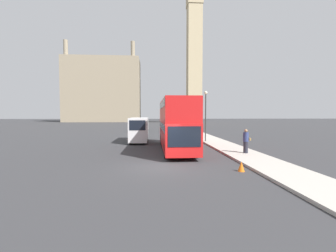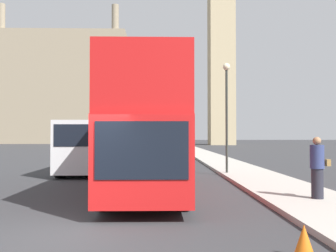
# 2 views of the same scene
# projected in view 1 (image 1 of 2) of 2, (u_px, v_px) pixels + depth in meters

# --- Properties ---
(ground_plane) EXTENTS (300.00, 300.00, 0.00)m
(ground_plane) POSITION_uv_depth(u_px,v_px,m) (161.00, 166.00, 13.46)
(ground_plane) COLOR #333335
(sidewalk_strip) EXTENTS (2.83, 120.00, 0.15)m
(sidewalk_strip) POSITION_uv_depth(u_px,v_px,m) (264.00, 163.00, 13.89)
(sidewalk_strip) COLOR #ADA89E
(sidewalk_strip) RESTS_ON ground_plane
(clock_tower) EXTENTS (5.55, 5.72, 60.80)m
(clock_tower) POSITION_uv_depth(u_px,v_px,m) (194.00, 38.00, 82.53)
(clock_tower) COLOR tan
(clock_tower) RESTS_ON ground_plane
(building_block_distant) EXTENTS (31.01, 13.78, 32.54)m
(building_block_distant) POSITION_uv_depth(u_px,v_px,m) (103.00, 91.00, 96.15)
(building_block_distant) COLOR gray
(building_block_distant) RESTS_ON ground_plane
(red_double_decker_bus) EXTENTS (2.46, 10.69, 4.31)m
(red_double_decker_bus) POSITION_uv_depth(u_px,v_px,m) (176.00, 122.00, 19.55)
(red_double_decker_bus) COLOR red
(red_double_decker_bus) RESTS_ON ground_plane
(white_van) EXTENTS (1.95, 5.76, 2.72)m
(white_van) POSITION_uv_depth(u_px,v_px,m) (139.00, 129.00, 25.18)
(white_van) COLOR white
(white_van) RESTS_ON ground_plane
(pedestrian) EXTENTS (0.56, 0.40, 1.82)m
(pedestrian) POSITION_uv_depth(u_px,v_px,m) (246.00, 141.00, 17.11)
(pedestrian) COLOR #23232D
(pedestrian) RESTS_ON sidewalk_strip
(street_lamp) EXTENTS (0.36, 0.36, 5.50)m
(street_lamp) POSITION_uv_depth(u_px,v_px,m) (206.00, 108.00, 24.55)
(street_lamp) COLOR #2D332D
(street_lamp) RESTS_ON sidewalk_strip
(parked_sedan) EXTENTS (1.85, 4.70, 1.49)m
(parked_sedan) POSITION_uv_depth(u_px,v_px,m) (141.00, 127.00, 41.92)
(parked_sedan) COLOR black
(parked_sedan) RESTS_ON ground_plane
(traffic_cone) EXTENTS (0.36, 0.36, 0.55)m
(traffic_cone) POSITION_uv_depth(u_px,v_px,m) (241.00, 166.00, 12.18)
(traffic_cone) COLOR orange
(traffic_cone) RESTS_ON ground_plane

